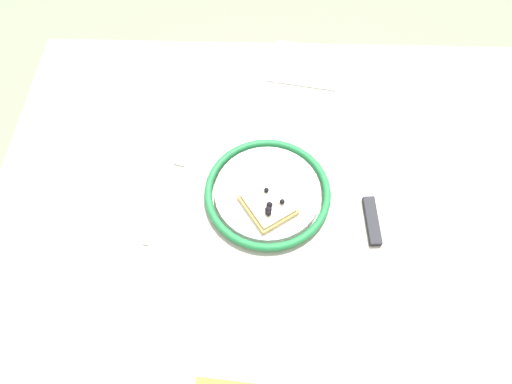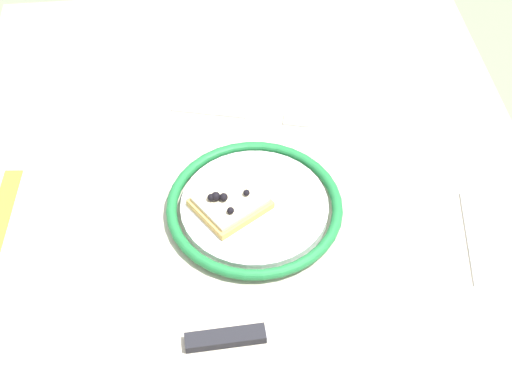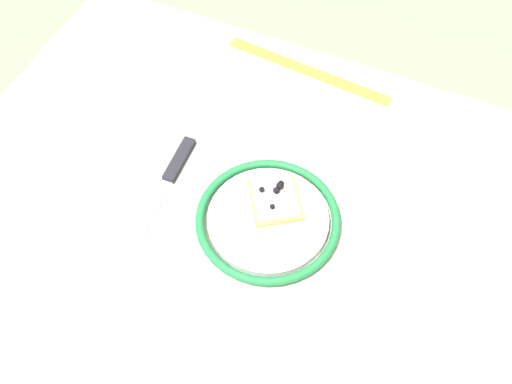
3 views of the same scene
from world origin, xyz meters
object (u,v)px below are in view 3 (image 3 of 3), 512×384
at_px(dining_table, 254,248).
at_px(pizza_slice_near, 275,199).
at_px(measuring_tape, 308,71).
at_px(knife, 171,175).
at_px(fork, 380,263).
at_px(plate, 269,218).

distance_m(dining_table, pizza_slice_near, 0.13).
xyz_separation_m(dining_table, measuring_tape, (0.04, -0.33, 0.10)).
bearing_deg(knife, fork, 177.71).
bearing_deg(plate, measuring_tape, -79.41).
bearing_deg(plate, knife, -3.93).
distance_m(dining_table, fork, 0.23).
height_order(plate, knife, plate).
relative_size(plate, knife, 0.94).
xyz_separation_m(plate, knife, (0.18, -0.01, -0.01)).
xyz_separation_m(pizza_slice_near, measuring_tape, (0.06, -0.30, -0.02)).
height_order(plate, pizza_slice_near, pizza_slice_near).
distance_m(dining_table, knife, 0.19).
bearing_deg(fork, plate, -0.66).
relative_size(dining_table, fork, 5.23).
bearing_deg(dining_table, measuring_tape, -83.71).
distance_m(knife, fork, 0.36).
bearing_deg(knife, measuring_tape, -110.69).
xyz_separation_m(plate, measuring_tape, (0.06, -0.33, -0.01)).
relative_size(plate, pizza_slice_near, 2.03).
distance_m(pizza_slice_near, fork, 0.19).
bearing_deg(fork, dining_table, 0.60).
bearing_deg(knife, pizza_slice_near, -175.37).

